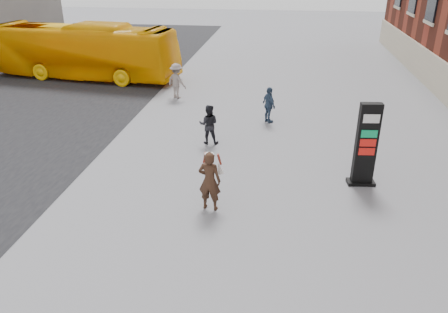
# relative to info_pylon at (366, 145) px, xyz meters

# --- Properties ---
(ground) EXTENTS (100.00, 100.00, 0.00)m
(ground) POSITION_rel_info_pylon_xyz_m (-4.13, -2.00, -1.34)
(ground) COLOR #9E9EA3
(info_pylon) EXTENTS (0.89, 0.51, 2.67)m
(info_pylon) POSITION_rel_info_pylon_xyz_m (0.00, 0.00, 0.00)
(info_pylon) COLOR black
(info_pylon) RESTS_ON ground
(woman) EXTENTS (0.72, 0.67, 1.78)m
(woman) POSITION_rel_info_pylon_xyz_m (-4.51, -2.10, -0.43)
(woman) COLOR #311E15
(woman) RESTS_ON ground
(bus) EXTENTS (11.45, 4.01, 3.12)m
(bus) POSITION_rel_info_pylon_xyz_m (-14.20, 11.40, 0.23)
(bus) COLOR #F7AB03
(bus) RESTS_ON road
(pedestrian_a) EXTENTS (0.78, 0.62, 1.54)m
(pedestrian_a) POSITION_rel_info_pylon_xyz_m (-5.33, 2.60, -0.57)
(pedestrian_a) COLOR black
(pedestrian_a) RESTS_ON ground
(pedestrian_b) EXTENTS (1.30, 1.14, 1.75)m
(pedestrian_b) POSITION_rel_info_pylon_xyz_m (-7.91, 8.21, -0.46)
(pedestrian_b) COLOR gray
(pedestrian_b) RESTS_ON ground
(pedestrian_c) EXTENTS (0.82, 0.97, 1.56)m
(pedestrian_c) POSITION_rel_info_pylon_xyz_m (-3.16, 5.24, -0.56)
(pedestrian_c) COLOR #344863
(pedestrian_c) RESTS_ON ground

